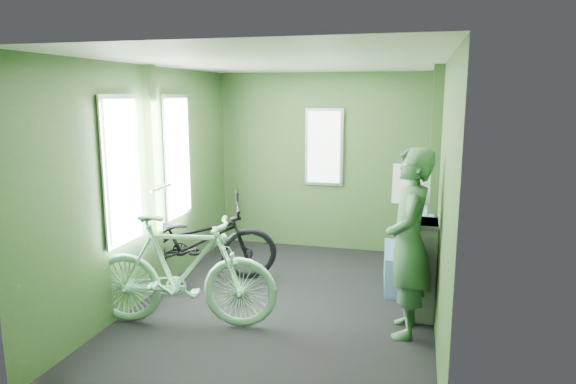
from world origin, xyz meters
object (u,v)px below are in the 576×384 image
bicycle_mint (184,325)px  bench_seat (409,264)px  waste_box (421,269)px  passenger (409,242)px  bicycle_black (195,283)px

bicycle_mint → bench_seat: (1.90, 1.46, 0.25)m
bicycle_mint → bench_seat: bench_seat is taller
waste_box → passenger: bearing=-105.7°
bicycle_black → waste_box: waste_box is taller
bicycle_mint → passenger: passenger is taller
bicycle_mint → waste_box: waste_box is taller
bicycle_black → passenger: passenger is taller
bicycle_mint → bench_seat: bearing=-60.9°
bicycle_mint → passenger: size_ratio=1.05×
passenger → bicycle_mint: bearing=-80.8°
passenger → waste_box: bearing=163.2°
bench_seat → bicycle_mint: bearing=-147.0°
bicycle_mint → passenger: bearing=-88.2°
waste_box → bicycle_mint: bearing=-160.0°
bicycle_mint → bicycle_black: bearing=10.9°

